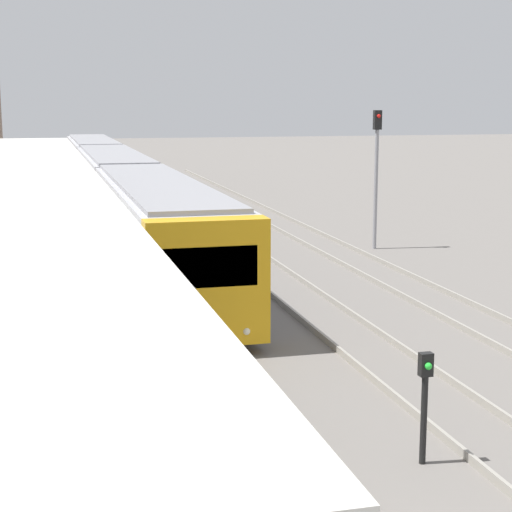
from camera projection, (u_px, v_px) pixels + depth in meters
name	position (u px, v px, depth m)	size (l,w,h in m)	color
person_on_platform	(81.00, 299.00, 15.60)	(0.40, 0.40, 1.66)	#2D2D33
train_near	(115.00, 183.00, 39.22)	(2.68, 44.44, 3.12)	gold
signal_post_near	(425.00, 395.00, 12.89)	(0.20, 0.21, 1.76)	black
signal_mast_far	(376.00, 163.00, 31.43)	(0.28, 0.29, 5.12)	gray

